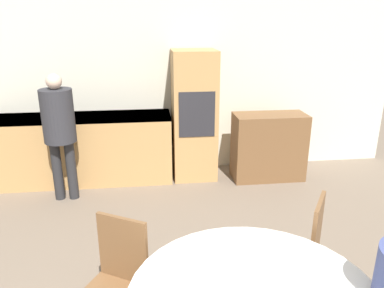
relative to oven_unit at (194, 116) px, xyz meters
The scene contains 7 objects.
wall_back 0.62m from the oven_unit, 133.47° to the left, with size 6.67×0.05×2.60m.
kitchen_counter 1.62m from the oven_unit, behind, with size 2.47×0.60×0.93m.
oven_unit is the anchor object (origin of this frame).
sideboard 1.13m from the oven_unit, 12.00° to the right, with size 0.99×0.45×0.93m.
chair_far_left 2.98m from the oven_unit, 107.43° to the right, with size 0.55×0.55×0.92m.
chair_far_right 2.70m from the oven_unit, 79.08° to the right, with size 0.55×0.55×0.92m.
person_standing 1.77m from the oven_unit, 162.35° to the right, with size 0.38×0.38×1.57m.
Camera 1 is at (-0.32, -0.43, 2.19)m, focal length 35.00 mm.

